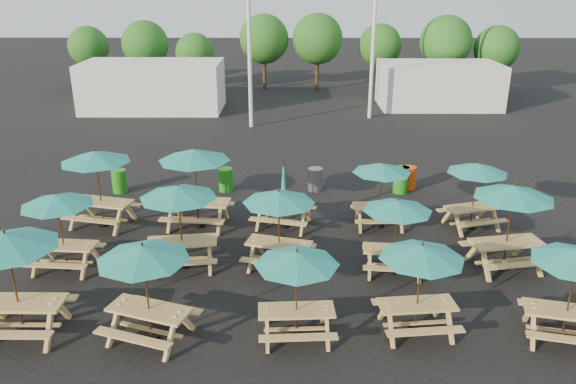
{
  "coord_description": "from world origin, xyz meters",
  "views": [
    {
      "loc": [
        0.08,
        -14.9,
        7.42
      ],
      "look_at": [
        0.0,
        1.5,
        1.1
      ],
      "focal_mm": 35.0,
      "sensor_mm": 36.0,
      "label": 1
    }
  ],
  "objects_px": {
    "picnic_unit_5": "(194,160)",
    "picnic_unit_6": "(297,264)",
    "picnic_unit_4": "(178,197)",
    "picnic_unit_2": "(96,161)",
    "picnic_unit_10": "(397,210)",
    "picnic_unit_3": "(144,259)",
    "picnic_unit_7": "(279,202)",
    "waste_bin_5": "(409,178)",
    "picnic_unit_0": "(7,247)",
    "picnic_unit_1": "(57,205)",
    "picnic_unit_11": "(382,172)",
    "picnic_unit_14": "(477,172)",
    "waste_bin_0": "(119,181)",
    "waste_bin_1": "(226,180)",
    "waste_bin_3": "(402,178)",
    "picnic_unit_8": "(284,199)",
    "picnic_unit_9": "(422,257)",
    "waste_bin_4": "(401,181)",
    "picnic_unit_13": "(513,197)",
    "waste_bin_2": "(315,179)"
  },
  "relations": [
    {
      "from": "picnic_unit_3",
      "to": "waste_bin_5",
      "type": "relative_size",
      "value": 2.93
    },
    {
      "from": "picnic_unit_1",
      "to": "picnic_unit_3",
      "type": "distance_m",
      "value": 4.36
    },
    {
      "from": "picnic_unit_9",
      "to": "waste_bin_5",
      "type": "xyz_separation_m",
      "value": [
        1.61,
        9.03,
        -1.42
      ]
    },
    {
      "from": "picnic_unit_4",
      "to": "waste_bin_1",
      "type": "bearing_deg",
      "value": 77.51
    },
    {
      "from": "picnic_unit_0",
      "to": "picnic_unit_1",
      "type": "relative_size",
      "value": 1.14
    },
    {
      "from": "picnic_unit_1",
      "to": "waste_bin_1",
      "type": "xyz_separation_m",
      "value": [
        3.68,
        5.96,
        -1.45
      ]
    },
    {
      "from": "picnic_unit_2",
      "to": "waste_bin_3",
      "type": "xyz_separation_m",
      "value": [
        10.08,
        3.3,
        -1.71
      ]
    },
    {
      "from": "picnic_unit_11",
      "to": "picnic_unit_14",
      "type": "relative_size",
      "value": 0.93
    },
    {
      "from": "picnic_unit_1",
      "to": "picnic_unit_3",
      "type": "height_order",
      "value": "picnic_unit_3"
    },
    {
      "from": "picnic_unit_11",
      "to": "waste_bin_0",
      "type": "height_order",
      "value": "picnic_unit_11"
    },
    {
      "from": "waste_bin_0",
      "to": "waste_bin_1",
      "type": "relative_size",
      "value": 1.0
    },
    {
      "from": "picnic_unit_10",
      "to": "picnic_unit_4",
      "type": "bearing_deg",
      "value": -176.66
    },
    {
      "from": "picnic_unit_8",
      "to": "picnic_unit_14",
      "type": "relative_size",
      "value": 1.01
    },
    {
      "from": "picnic_unit_3",
      "to": "picnic_unit_8",
      "type": "distance_m",
      "value": 6.63
    },
    {
      "from": "picnic_unit_6",
      "to": "picnic_unit_7",
      "type": "relative_size",
      "value": 0.89
    },
    {
      "from": "picnic_unit_5",
      "to": "picnic_unit_8",
      "type": "bearing_deg",
      "value": 6.07
    },
    {
      "from": "picnic_unit_2",
      "to": "picnic_unit_10",
      "type": "relative_size",
      "value": 1.23
    },
    {
      "from": "picnic_unit_14",
      "to": "picnic_unit_5",
      "type": "bearing_deg",
      "value": 163.24
    },
    {
      "from": "picnic_unit_8",
      "to": "picnic_unit_6",
      "type": "bearing_deg",
      "value": -72.04
    },
    {
      "from": "picnic_unit_4",
      "to": "picnic_unit_14",
      "type": "distance_m",
      "value": 8.99
    },
    {
      "from": "waste_bin_4",
      "to": "picnic_unit_1",
      "type": "bearing_deg",
      "value": -150.07
    },
    {
      "from": "picnic_unit_9",
      "to": "picnic_unit_11",
      "type": "xyz_separation_m",
      "value": [
        0.01,
        5.66,
        -0.03
      ]
    },
    {
      "from": "picnic_unit_9",
      "to": "waste_bin_4",
      "type": "distance_m",
      "value": 8.85
    },
    {
      "from": "waste_bin_0",
      "to": "waste_bin_3",
      "type": "xyz_separation_m",
      "value": [
        10.38,
        0.37,
        0.0
      ]
    },
    {
      "from": "picnic_unit_11",
      "to": "waste_bin_5",
      "type": "bearing_deg",
      "value": 64.21
    },
    {
      "from": "picnic_unit_2",
      "to": "picnic_unit_11",
      "type": "distance_m",
      "value": 8.76
    },
    {
      "from": "picnic_unit_4",
      "to": "picnic_unit_8",
      "type": "relative_size",
      "value": 1.03
    },
    {
      "from": "picnic_unit_5",
      "to": "picnic_unit_6",
      "type": "distance_m",
      "value": 6.62
    },
    {
      "from": "picnic_unit_3",
      "to": "picnic_unit_7",
      "type": "bearing_deg",
      "value": 69.44
    },
    {
      "from": "picnic_unit_8",
      "to": "waste_bin_5",
      "type": "xyz_separation_m",
      "value": [
        4.61,
        3.41,
        -0.52
      ]
    },
    {
      "from": "picnic_unit_5",
      "to": "waste_bin_3",
      "type": "xyz_separation_m",
      "value": [
        7.05,
        3.35,
        -1.78
      ]
    },
    {
      "from": "picnic_unit_2",
      "to": "waste_bin_5",
      "type": "height_order",
      "value": "picnic_unit_2"
    },
    {
      "from": "picnic_unit_0",
      "to": "picnic_unit_1",
      "type": "height_order",
      "value": "picnic_unit_0"
    },
    {
      "from": "picnic_unit_14",
      "to": "waste_bin_3",
      "type": "bearing_deg",
      "value": 98.18
    },
    {
      "from": "picnic_unit_0",
      "to": "picnic_unit_3",
      "type": "xyz_separation_m",
      "value": [
        2.87,
        -0.14,
        -0.19
      ]
    },
    {
      "from": "picnic_unit_10",
      "to": "waste_bin_4",
      "type": "xyz_separation_m",
      "value": [
        1.27,
        5.96,
        -1.37
      ]
    },
    {
      "from": "picnic_unit_9",
      "to": "waste_bin_1",
      "type": "bearing_deg",
      "value": 114.25
    },
    {
      "from": "picnic_unit_2",
      "to": "picnic_unit_10",
      "type": "distance_m",
      "value": 9.22
    },
    {
      "from": "picnic_unit_2",
      "to": "waste_bin_4",
      "type": "relative_size",
      "value": 3.03
    },
    {
      "from": "picnic_unit_1",
      "to": "picnic_unit_6",
      "type": "relative_size",
      "value": 1.04
    },
    {
      "from": "picnic_unit_9",
      "to": "waste_bin_2",
      "type": "xyz_separation_m",
      "value": [
        -1.88,
        8.84,
        -1.42
      ]
    },
    {
      "from": "picnic_unit_4",
      "to": "picnic_unit_6",
      "type": "distance_m",
      "value": 4.43
    },
    {
      "from": "picnic_unit_4",
      "to": "waste_bin_5",
      "type": "relative_size",
      "value": 2.79
    },
    {
      "from": "picnic_unit_0",
      "to": "waste_bin_1",
      "type": "bearing_deg",
      "value": 68.85
    },
    {
      "from": "picnic_unit_7",
      "to": "picnic_unit_10",
      "type": "bearing_deg",
      "value": 10.59
    },
    {
      "from": "picnic_unit_4",
      "to": "waste_bin_1",
      "type": "height_order",
      "value": "picnic_unit_4"
    },
    {
      "from": "picnic_unit_13",
      "to": "waste_bin_3",
      "type": "height_order",
      "value": "picnic_unit_13"
    },
    {
      "from": "picnic_unit_4",
      "to": "waste_bin_1",
      "type": "relative_size",
      "value": 2.79
    },
    {
      "from": "picnic_unit_14",
      "to": "picnic_unit_11",
      "type": "bearing_deg",
      "value": 161.85
    },
    {
      "from": "picnic_unit_11",
      "to": "picnic_unit_14",
      "type": "xyz_separation_m",
      "value": [
        2.89,
        -0.1,
        0.03
      ]
    }
  ]
}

